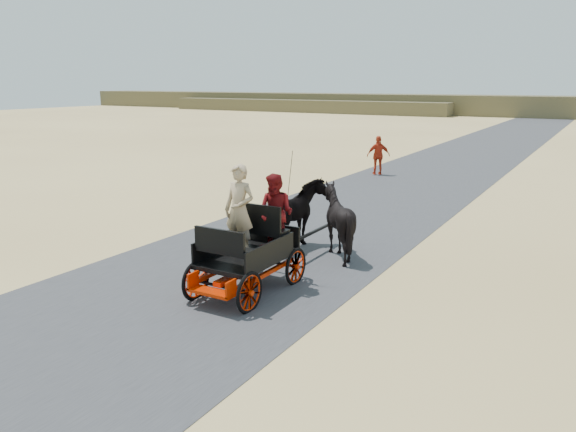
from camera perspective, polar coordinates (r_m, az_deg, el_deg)
The scene contains 10 objects.
ground at distance 12.49m, azimuth -6.16°, elevation -5.59°, with size 140.00×140.00×0.00m, color tan.
road at distance 12.49m, azimuth -6.16°, elevation -5.57°, with size 6.00×140.00×0.01m, color #38383A.
ridge_far at distance 71.87m, azimuth 24.96°, elevation 10.03°, with size 140.00×6.00×2.40m, color brown.
ridge_near at distance 77.04m, azimuth 1.46°, elevation 11.12°, with size 40.00×4.00×1.60m, color brown.
carriage at distance 11.22m, azimuth -4.13°, elevation -5.83°, with size 1.30×2.40×0.72m, color black, non-canonical shape.
horse_left at distance 13.81m, azimuth 0.95°, elevation 0.03°, with size 0.91×2.01×1.70m, color black.
horse_right at distance 13.33m, azimuth 5.08°, elevation -0.53°, with size 1.37×1.54×1.70m, color black.
driver_man at distance 11.02m, azimuth -4.96°, elevation 0.61°, with size 0.66×0.43×1.80m, color tan.
passenger_woman at distance 11.23m, azimuth -1.24°, elevation 0.31°, with size 0.77×0.60×1.58m, color #660C0F.
pedestrian at distance 25.35m, azimuth 9.17°, elevation 6.10°, with size 1.01×0.42×1.73m, color #B52E14.
Camera 1 is at (7.05, -9.46, 4.08)m, focal length 35.00 mm.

